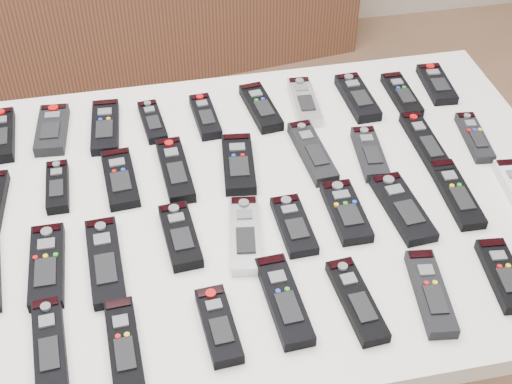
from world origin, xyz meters
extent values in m
cube|color=white|center=(0.15, -0.02, 0.76)|extent=(1.25, 0.88, 0.04)
cylinder|color=beige|center=(-0.42, 0.36, 0.37)|extent=(0.04, 0.04, 0.74)
cylinder|color=beige|center=(0.71, 0.36, 0.37)|extent=(0.04, 0.04, 0.74)
cube|color=black|center=(-0.35, 0.27, 0.79)|extent=(0.06, 0.17, 0.02)
cube|color=black|center=(-0.24, 0.27, 0.79)|extent=(0.07, 0.16, 0.02)
cube|color=black|center=(-0.13, 0.26, 0.79)|extent=(0.07, 0.18, 0.02)
cube|color=black|center=(-0.03, 0.26, 0.79)|extent=(0.06, 0.14, 0.02)
cube|color=black|center=(0.09, 0.25, 0.79)|extent=(0.05, 0.15, 0.02)
cube|color=black|center=(0.21, 0.26, 0.79)|extent=(0.07, 0.17, 0.02)
cube|color=#B7B7BC|center=(0.31, 0.26, 0.79)|extent=(0.06, 0.17, 0.02)
cube|color=black|center=(0.44, 0.25, 0.79)|extent=(0.06, 0.17, 0.02)
cube|color=black|center=(0.54, 0.25, 0.79)|extent=(0.05, 0.16, 0.02)
cube|color=black|center=(0.63, 0.27, 0.79)|extent=(0.07, 0.15, 0.02)
cube|color=black|center=(-0.23, 0.08, 0.79)|extent=(0.04, 0.14, 0.02)
cube|color=black|center=(-0.11, 0.08, 0.79)|extent=(0.07, 0.17, 0.02)
cube|color=black|center=(0.00, 0.08, 0.79)|extent=(0.06, 0.19, 0.02)
cube|color=black|center=(0.13, 0.08, 0.79)|extent=(0.08, 0.18, 0.02)
cube|color=black|center=(0.28, 0.08, 0.79)|extent=(0.06, 0.19, 0.02)
cube|color=black|center=(0.40, 0.05, 0.79)|extent=(0.06, 0.16, 0.02)
cube|color=black|center=(0.53, 0.07, 0.79)|extent=(0.05, 0.20, 0.02)
cube|color=black|center=(0.64, 0.07, 0.79)|extent=(0.06, 0.16, 0.02)
cube|color=black|center=(-0.25, -0.13, 0.79)|extent=(0.06, 0.19, 0.02)
cube|color=black|center=(-0.15, -0.14, 0.79)|extent=(0.06, 0.20, 0.02)
cube|color=black|center=(-0.01, -0.10, 0.79)|extent=(0.06, 0.16, 0.02)
cube|color=#B7B7BC|center=(0.11, -0.12, 0.79)|extent=(0.08, 0.19, 0.02)
cube|color=black|center=(0.20, -0.12, 0.79)|extent=(0.06, 0.15, 0.02)
cube|color=black|center=(0.30, -0.10, 0.79)|extent=(0.06, 0.16, 0.02)
cube|color=black|center=(0.41, -0.11, 0.79)|extent=(0.07, 0.19, 0.02)
cube|color=black|center=(0.52, -0.09, 0.79)|extent=(0.06, 0.19, 0.02)
cube|color=black|center=(-0.24, -0.30, 0.79)|extent=(0.06, 0.18, 0.02)
cube|color=black|center=(-0.13, -0.32, 0.79)|extent=(0.05, 0.18, 0.02)
cube|color=black|center=(0.02, -0.31, 0.79)|extent=(0.06, 0.15, 0.02)
cube|color=black|center=(0.14, -0.29, 0.79)|extent=(0.06, 0.19, 0.02)
cube|color=black|center=(0.26, -0.31, 0.79)|extent=(0.06, 0.18, 0.02)
cube|color=black|center=(0.38, -0.32, 0.79)|extent=(0.07, 0.18, 0.02)
cube|color=black|center=(0.52, -0.31, 0.79)|extent=(0.07, 0.16, 0.02)
camera|label=1|loc=(-0.06, -1.01, 1.71)|focal=50.00mm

